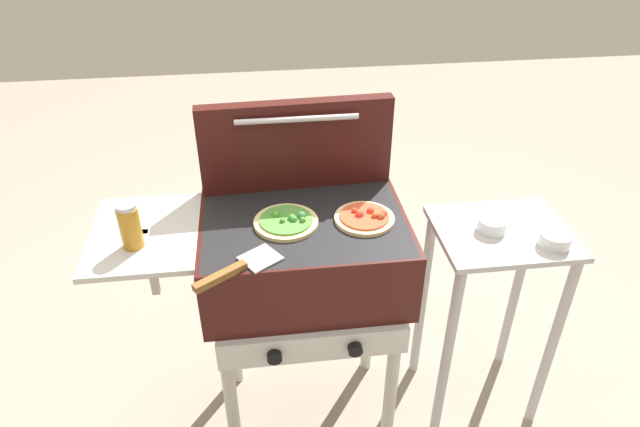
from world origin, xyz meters
The scene contains 10 objects.
ground_plane centered at (0.00, 0.00, 0.00)m, with size 8.00×8.00×0.00m, color gray.
grill centered at (-0.01, 0.00, 0.76)m, with size 0.96×0.53×0.90m.
grill_lid_open centered at (0.00, 0.21, 1.05)m, with size 0.63×0.09×0.30m.
pizza_pepperoni centered at (0.19, -0.02, 0.91)m, with size 0.19×0.19×0.03m.
pizza_veggie centered at (-0.05, -0.01, 0.91)m, with size 0.20×0.20×0.03m.
sauce_jar centered at (-0.50, -0.07, 0.97)m, with size 0.06×0.06×0.14m.
spatula centered at (-0.20, -0.22, 0.91)m, with size 0.25×0.19×0.02m.
prep_table centered at (0.66, 0.00, 0.57)m, with size 0.44×0.36×0.80m.
topping_bowl_near centered at (0.62, 0.01, 0.82)m, with size 0.09×0.09×0.04m.
topping_bowl_far centered at (0.79, -0.10, 0.82)m, with size 0.10×0.10×0.04m.
Camera 1 is at (-0.13, -1.43, 1.87)m, focal length 31.67 mm.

